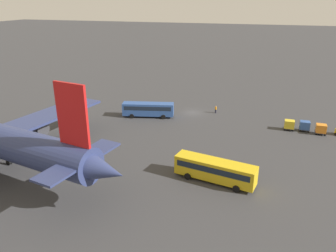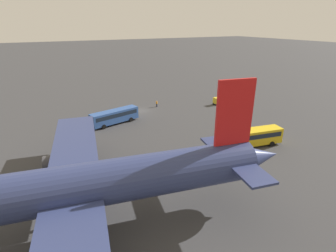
% 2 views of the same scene
% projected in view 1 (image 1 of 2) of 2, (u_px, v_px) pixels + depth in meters
% --- Properties ---
extents(ground_plane, '(600.00, 600.00, 0.00)m').
position_uv_depth(ground_plane, '(193.00, 112.00, 77.07)').
color(ground_plane, '#38383A').
extents(shuttle_bus_near, '(11.69, 5.12, 3.22)m').
position_uv_depth(shuttle_bus_near, '(148.00, 109.00, 73.62)').
color(shuttle_bus_near, '#2D5199').
rests_on(shuttle_bus_near, ground).
extents(shuttle_bus_far, '(12.16, 4.72, 3.28)m').
position_uv_depth(shuttle_bus_far, '(215.00, 169.00, 47.37)').
color(shuttle_bus_far, gold).
rests_on(shuttle_bus_far, ground).
extents(worker_person, '(0.38, 0.38, 1.74)m').
position_uv_depth(worker_person, '(216.00, 109.00, 76.48)').
color(worker_person, '#1E1E2D').
rests_on(worker_person, ground).
extents(cargo_cart_orange, '(2.02, 1.71, 2.06)m').
position_uv_depth(cargo_cart_orange, '(321.00, 129.00, 64.23)').
color(cargo_cart_orange, '#38383D').
rests_on(cargo_cart_orange, ground).
extents(cargo_cart_blue, '(2.02, 1.71, 2.06)m').
position_uv_depth(cargo_cart_blue, '(305.00, 125.00, 65.85)').
color(cargo_cart_blue, '#38383D').
rests_on(cargo_cart_blue, ground).
extents(cargo_cart_yellow, '(2.02, 1.71, 2.06)m').
position_uv_depth(cargo_cart_yellow, '(289.00, 124.00, 66.37)').
color(cargo_cart_yellow, '#38383D').
rests_on(cargo_cart_yellow, ground).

